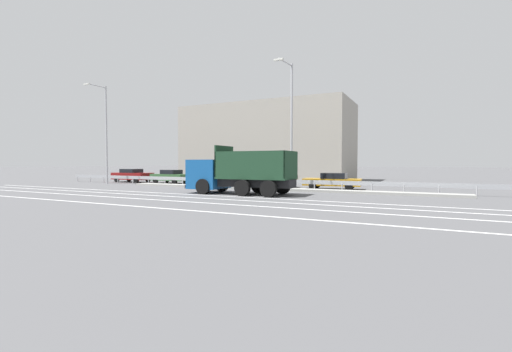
# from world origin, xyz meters

# --- Properties ---
(ground_plane) EXTENTS (320.00, 320.00, 0.00)m
(ground_plane) POSITION_xyz_m (0.00, 0.00, 0.00)
(ground_plane) COLOR #4C4C4F
(lane_strip_0) EXTENTS (49.42, 0.16, 0.01)m
(lane_strip_0) POSITION_xyz_m (-0.32, -4.17, 0.00)
(lane_strip_0) COLOR silver
(lane_strip_0) RESTS_ON ground_plane
(lane_strip_1) EXTENTS (49.42, 0.16, 0.01)m
(lane_strip_1) POSITION_xyz_m (-0.32, -5.80, 0.00)
(lane_strip_1) COLOR silver
(lane_strip_1) RESTS_ON ground_plane
(lane_strip_2) EXTENTS (49.42, 0.16, 0.01)m
(lane_strip_2) POSITION_xyz_m (-0.32, -7.72, 0.00)
(lane_strip_2) COLOR silver
(lane_strip_2) RESTS_ON ground_plane
(lane_strip_3) EXTENTS (49.42, 0.16, 0.01)m
(lane_strip_3) POSITION_xyz_m (-0.32, -10.38, 0.00)
(lane_strip_3) COLOR silver
(lane_strip_3) RESTS_ON ground_plane
(median_island) EXTENTS (27.18, 1.10, 0.18)m
(median_island) POSITION_xyz_m (0.00, 1.73, 0.09)
(median_island) COLOR gray
(median_island) RESTS_ON ground_plane
(median_guardrail) EXTENTS (49.42, 0.09, 0.78)m
(median_guardrail) POSITION_xyz_m (0.00, 3.00, 0.57)
(median_guardrail) COLOR #9EA0A5
(median_guardrail) RESTS_ON ground_plane
(dump_truck) EXTENTS (7.53, 2.84, 3.29)m
(dump_truck) POSITION_xyz_m (-1.27, -2.38, 1.22)
(dump_truck) COLOR #144C8C
(dump_truck) RESTS_ON ground_plane
(median_road_sign) EXTENTS (0.74, 0.16, 2.48)m
(median_road_sign) POSITION_xyz_m (-2.92, 1.73, 1.31)
(median_road_sign) COLOR white
(median_road_sign) RESTS_ON ground_plane
(street_lamp_0) EXTENTS (0.70, 2.31, 9.79)m
(street_lamp_0) POSITION_xyz_m (-18.02, 1.46, 5.40)
(street_lamp_0) COLOR #ADADB2
(street_lamp_0) RESTS_ON ground_plane
(street_lamp_1) EXTENTS (0.71, 2.35, 9.53)m
(street_lamp_1) POSITION_xyz_m (1.74, 1.59, 5.27)
(street_lamp_1) COLOR #ADADB2
(street_lamp_1) RESTS_ON ground_plane
(parked_car_0) EXTENTS (4.66, 1.91, 1.45)m
(parked_car_0) POSITION_xyz_m (-17.91, 4.83, 0.75)
(parked_car_0) COLOR maroon
(parked_car_0) RESTS_ON ground_plane
(parked_car_1) EXTENTS (4.33, 1.99, 1.40)m
(parked_car_1) POSITION_xyz_m (-12.67, 4.97, 0.72)
(parked_car_1) COLOR #335B33
(parked_car_1) RESTS_ON ground_plane
(parked_car_2) EXTENTS (4.58, 2.01, 1.53)m
(parked_car_2) POSITION_xyz_m (-6.86, 5.12, 0.76)
(parked_car_2) COLOR gray
(parked_car_2) RESTS_ON ground_plane
(parked_car_3) EXTENTS (4.08, 2.03, 1.57)m
(parked_car_3) POSITION_xyz_m (-1.07, 4.86, 0.78)
(parked_car_3) COLOR gray
(parked_car_3) RESTS_ON ground_plane
(parked_car_4) EXTENTS (4.64, 2.20, 1.31)m
(parked_car_4) POSITION_xyz_m (4.20, 4.59, 0.68)
(parked_car_4) COLOR #B27A14
(parked_car_4) RESTS_ON ground_plane
(background_building_0) EXTENTS (20.61, 8.85, 9.19)m
(background_building_0) POSITION_xyz_m (-6.99, 16.30, 4.60)
(background_building_0) COLOR gray
(background_building_0) RESTS_ON ground_plane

